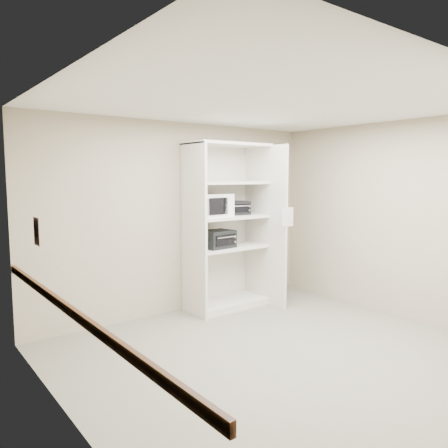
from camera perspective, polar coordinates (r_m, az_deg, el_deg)
floor at (r=5.06m, az=7.01°, el=-16.40°), size 4.50×4.00×0.01m
ceiling at (r=4.73m, az=7.46°, el=15.40°), size 4.50×4.00×0.01m
wall_back at (r=6.28m, az=-5.73°, el=0.79°), size 4.50×0.02×2.70m
wall_left at (r=3.52m, az=-19.83°, el=-3.83°), size 0.02×4.00×2.70m
wall_right at (r=6.48m, az=21.50°, el=0.56°), size 0.02×4.00×2.70m
shelving_unit at (r=6.44m, az=0.73°, el=-1.00°), size 1.24×0.92×2.42m
microwave at (r=6.21m, az=-1.74°, el=2.45°), size 0.57×0.45×0.32m
toaster_oven_upper at (r=6.54m, az=1.63°, el=2.11°), size 0.38×0.31×0.20m
toaster_oven_lower at (r=6.27m, az=-0.85°, el=-1.98°), size 0.48×0.38×0.25m
paper_sign at (r=6.33m, az=8.33°, el=0.92°), size 0.21×0.01×0.27m
chair_rail at (r=3.63m, az=-19.22°, el=-10.81°), size 0.04×3.98×0.08m
wall_poster at (r=4.34m, az=-23.25°, el=-0.89°), size 0.01×0.19×0.27m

